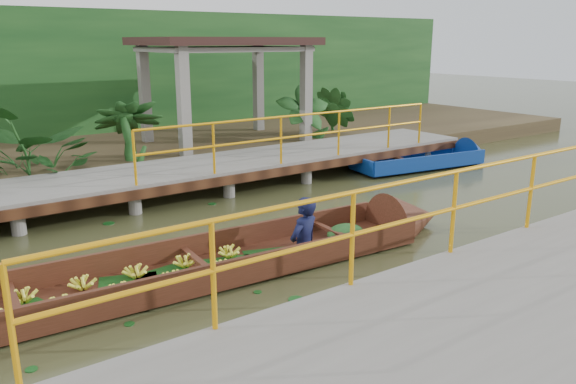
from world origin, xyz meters
TOP-DOWN VIEW (x-y plane):
  - ground at (0.00, 0.00)m, footprint 80.00×80.00m
  - land_strip at (0.00, 7.50)m, footprint 30.00×8.00m
  - far_dock at (0.02, 3.43)m, footprint 16.00×2.06m
  - near_dock at (1.00, -4.20)m, footprint 18.00×2.40m
  - pavilion at (3.00, 6.30)m, footprint 4.40×3.00m
  - foliage_backdrop at (0.00, 10.00)m, footprint 30.00×0.80m
  - vendor_boat at (-2.32, -0.59)m, footprint 11.24×1.75m
  - moored_blue_boat at (7.15, 2.13)m, footprint 4.12×1.60m
  - tropical_plants at (-0.28, 5.30)m, footprint 14.24×1.24m

SIDE VIEW (x-z plane):
  - ground at x=0.00m, z-range 0.00..0.00m
  - moored_blue_boat at x=7.15m, z-range -0.31..0.65m
  - vendor_boat at x=-2.32m, z-range -0.83..1.24m
  - land_strip at x=0.00m, z-range 0.00..0.45m
  - near_dock at x=1.00m, z-range -0.56..1.16m
  - far_dock at x=0.02m, z-range -0.35..1.30m
  - tropical_plants at x=-0.28m, z-range 0.45..2.00m
  - foliage_backdrop at x=0.00m, z-range 0.00..4.00m
  - pavilion at x=3.00m, z-range 1.32..4.32m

